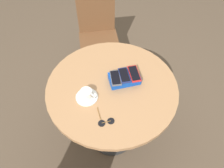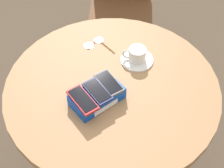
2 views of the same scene
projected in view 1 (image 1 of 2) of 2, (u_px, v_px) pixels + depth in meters
name	position (u px, v px, depth m)	size (l,w,h in m)	color
ground_plane	(112.00, 135.00, 2.04)	(8.00, 8.00, 0.00)	brown
round_table	(112.00, 97.00, 1.56)	(0.88, 0.88, 0.75)	#2D2D2D
phone_box	(124.00, 79.00, 1.46)	(0.22, 0.15, 0.05)	#0F42AD
phone_red	(134.00, 74.00, 1.45)	(0.08, 0.15, 0.01)	red
phone_navy	(124.00, 75.00, 1.44)	(0.08, 0.14, 0.01)	navy
phone_gray	(115.00, 78.00, 1.42)	(0.07, 0.13, 0.01)	#515156
saucer	(87.00, 97.00, 1.40)	(0.14, 0.14, 0.01)	silver
coffee_cup	(87.00, 94.00, 1.37)	(0.10, 0.07, 0.06)	silver
sunglasses	(105.00, 121.00, 1.29)	(0.10, 0.13, 0.01)	black
chair_near_window	(99.00, 38.00, 2.20)	(0.42, 0.42, 0.88)	brown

